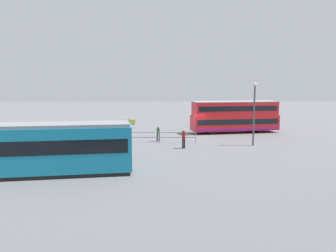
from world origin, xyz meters
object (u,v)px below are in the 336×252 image
(pedestrian_near_railing, at_px, (158,133))
(street_lamp, at_px, (254,109))
(pedestrian_crossing, at_px, (184,137))
(info_sign, at_px, (129,126))
(double_decker_bus, at_px, (235,117))
(tram_yellow, at_px, (35,149))

(pedestrian_near_railing, bearing_deg, street_lamp, 166.31)
(pedestrian_crossing, bearing_deg, info_sign, -28.10)
(double_decker_bus, bearing_deg, tram_yellow, 47.44)
(tram_yellow, bearing_deg, pedestrian_crossing, -139.63)
(double_decker_bus, distance_m, info_sign, 14.06)
(street_lamp, bearing_deg, pedestrian_crossing, 11.85)
(info_sign, bearing_deg, tram_yellow, 67.83)
(info_sign, bearing_deg, pedestrian_near_railing, -164.72)
(tram_yellow, relative_size, pedestrian_near_railing, 7.97)
(tram_yellow, distance_m, info_sign, 12.36)
(double_decker_bus, height_order, tram_yellow, double_decker_bus)
(tram_yellow, distance_m, pedestrian_crossing, 13.24)
(pedestrian_near_railing, bearing_deg, pedestrian_crossing, 123.61)
(double_decker_bus, distance_m, street_lamp, 8.55)
(pedestrian_near_railing, height_order, info_sign, info_sign)
(pedestrian_near_railing, relative_size, info_sign, 0.64)
(tram_yellow, distance_m, street_lamp, 19.72)
(pedestrian_near_railing, bearing_deg, info_sign, 15.28)
(double_decker_bus, height_order, pedestrian_crossing, double_decker_bus)
(tram_yellow, height_order, info_sign, tram_yellow)
(double_decker_bus, relative_size, pedestrian_crossing, 6.09)
(pedestrian_crossing, bearing_deg, pedestrian_near_railing, -56.39)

